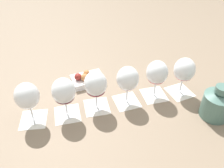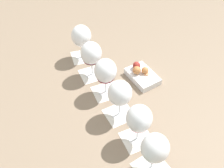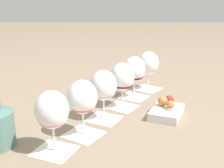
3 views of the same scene
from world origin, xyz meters
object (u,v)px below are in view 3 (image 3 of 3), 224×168
object	(u,v)px
snack_dish	(166,110)
wine_glass_1	(81,99)
wine_glass_2	(102,87)
wine_glass_3	(121,78)
wine_glass_0	(51,112)
wine_glass_5	(148,65)
wine_glass_4	(134,71)

from	to	relation	value
snack_dish	wine_glass_1	bearing A→B (deg)	117.58
wine_glass_1	wine_glass_2	distance (m)	0.13
wine_glass_2	wine_glass_3	size ratio (longest dim) A/B	1.00
snack_dish	wine_glass_2	bearing A→B (deg)	97.83
wine_glass_3	wine_glass_0	bearing A→B (deg)	149.21
wine_glass_3	wine_glass_5	bearing A→B (deg)	-29.08
wine_glass_3	wine_glass_5	xyz separation A→B (m)	(0.23, -0.13, -0.00)
wine_glass_4	wine_glass_5	distance (m)	0.13
wine_glass_0	wine_glass_3	distance (m)	0.38
wine_glass_0	wine_glass_1	xyz separation A→B (m)	(0.10, -0.07, 0.00)
wine_glass_0	wine_glass_3	size ratio (longest dim) A/B	1.00
wine_glass_1	wine_glass_2	xyz separation A→B (m)	(0.12, -0.06, -0.00)
wine_glass_0	wine_glass_4	xyz separation A→B (m)	(0.44, -0.25, 0.00)
wine_glass_3	wine_glass_2	bearing A→B (deg)	149.24
wine_glass_1	wine_glass_2	size ratio (longest dim) A/B	1.00
wine_glass_0	snack_dish	xyz separation A→B (m)	(0.25, -0.35, -0.09)
wine_glass_2	snack_dish	world-z (taller)	wine_glass_2
wine_glass_0	wine_glass_2	distance (m)	0.25
wine_glass_1	wine_glass_3	xyz separation A→B (m)	(0.23, -0.13, 0.00)
wine_glass_5	snack_dish	world-z (taller)	wine_glass_5
snack_dish	wine_glass_0	bearing A→B (deg)	124.93
wine_glass_5	snack_dish	xyz separation A→B (m)	(-0.31, -0.03, -0.09)
wine_glass_5	snack_dish	distance (m)	0.32
wine_glass_4	wine_glass_5	xyz separation A→B (m)	(0.11, -0.07, -0.00)
snack_dish	wine_glass_3	bearing A→B (deg)	62.42
wine_glass_0	wine_glass_2	xyz separation A→B (m)	(0.22, -0.13, -0.00)
wine_glass_4	wine_glass_5	world-z (taller)	same
wine_glass_0	snack_dish	size ratio (longest dim) A/B	0.99
wine_glass_3	wine_glass_4	distance (m)	0.13
snack_dish	wine_glass_5	bearing A→B (deg)	6.03
wine_glass_1	wine_glass_4	bearing A→B (deg)	-27.56
wine_glass_2	snack_dish	bearing A→B (deg)	-82.17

